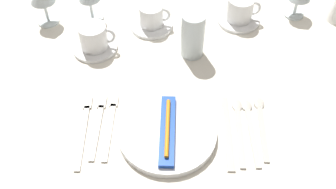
{
  "coord_description": "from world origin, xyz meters",
  "views": [
    {
      "loc": [
        -0.02,
        -0.83,
        1.54
      ],
      "look_at": [
        -0.03,
        -0.13,
        0.76
      ],
      "focal_mm": 42.45,
      "sensor_mm": 36.0,
      "label": 1
    }
  ],
  "objects_px": {
    "coffee_cup_left": "(152,16)",
    "coffee_cup_right": "(241,9)",
    "fork_inner": "(98,124)",
    "dinner_knife": "(228,134)",
    "spoon_tea": "(261,120)",
    "spoon_dessert": "(250,123)",
    "spoon_soup": "(239,123)",
    "fork_salad": "(84,128)",
    "toothbrush_package": "(167,129)",
    "coffee_cup_far": "(94,37)",
    "dinner_plate": "(167,134)",
    "fork_outer": "(110,123)",
    "drink_tumbler": "(193,35)"
  },
  "relations": [
    {
      "from": "dinner_plate",
      "to": "fork_inner",
      "type": "relative_size",
      "value": 1.18
    },
    {
      "from": "dinner_plate",
      "to": "spoon_dessert",
      "type": "relative_size",
      "value": 1.14
    },
    {
      "from": "spoon_soup",
      "to": "drink_tumbler",
      "type": "height_order",
      "value": "drink_tumbler"
    },
    {
      "from": "toothbrush_package",
      "to": "fork_salad",
      "type": "bearing_deg",
      "value": 174.72
    },
    {
      "from": "coffee_cup_left",
      "to": "coffee_cup_right",
      "type": "bearing_deg",
      "value": 6.65
    },
    {
      "from": "spoon_soup",
      "to": "spoon_tea",
      "type": "relative_size",
      "value": 1.05
    },
    {
      "from": "coffee_cup_right",
      "to": "fork_outer",
      "type": "bearing_deg",
      "value": -130.99
    },
    {
      "from": "spoon_tea",
      "to": "coffee_cup_far",
      "type": "xyz_separation_m",
      "value": [
        -0.46,
        0.27,
        0.04
      ]
    },
    {
      "from": "spoon_tea",
      "to": "spoon_dessert",
      "type": "bearing_deg",
      "value": -158.88
    },
    {
      "from": "fork_salad",
      "to": "coffee_cup_far",
      "type": "xyz_separation_m",
      "value": [
        -0.01,
        0.3,
        0.04
      ]
    },
    {
      "from": "coffee_cup_right",
      "to": "fork_salad",
      "type": "bearing_deg",
      "value": -134.54
    },
    {
      "from": "fork_inner",
      "to": "fork_salad",
      "type": "relative_size",
      "value": 0.89
    },
    {
      "from": "dinner_plate",
      "to": "dinner_knife",
      "type": "bearing_deg",
      "value": 2.14
    },
    {
      "from": "fork_inner",
      "to": "dinner_knife",
      "type": "xyz_separation_m",
      "value": [
        0.33,
        -0.03,
        0.0
      ]
    },
    {
      "from": "spoon_soup",
      "to": "drink_tumbler",
      "type": "relative_size",
      "value": 1.55
    },
    {
      "from": "coffee_cup_far",
      "to": "coffee_cup_right",
      "type": "bearing_deg",
      "value": 17.54
    },
    {
      "from": "dinner_plate",
      "to": "fork_outer",
      "type": "distance_m",
      "value": 0.15
    },
    {
      "from": "coffee_cup_left",
      "to": "coffee_cup_far",
      "type": "height_order",
      "value": "coffee_cup_far"
    },
    {
      "from": "fork_inner",
      "to": "dinner_knife",
      "type": "relative_size",
      "value": 0.9
    },
    {
      "from": "spoon_dessert",
      "to": "coffee_cup_left",
      "type": "height_order",
      "value": "coffee_cup_left"
    },
    {
      "from": "fork_salad",
      "to": "dinner_knife",
      "type": "relative_size",
      "value": 1.01
    },
    {
      "from": "fork_salad",
      "to": "spoon_tea",
      "type": "bearing_deg",
      "value": 4.02
    },
    {
      "from": "fork_outer",
      "to": "dinner_knife",
      "type": "bearing_deg",
      "value": -5.88
    },
    {
      "from": "toothbrush_package",
      "to": "dinner_knife",
      "type": "bearing_deg",
      "value": 2.14
    },
    {
      "from": "fork_outer",
      "to": "spoon_dessert",
      "type": "height_order",
      "value": "spoon_dessert"
    },
    {
      "from": "toothbrush_package",
      "to": "drink_tumbler",
      "type": "xyz_separation_m",
      "value": [
        0.07,
        0.31,
        0.04
      ]
    },
    {
      "from": "dinner_knife",
      "to": "coffee_cup_far",
      "type": "height_order",
      "value": "coffee_cup_far"
    },
    {
      "from": "coffee_cup_left",
      "to": "coffee_cup_right",
      "type": "height_order",
      "value": "coffee_cup_right"
    },
    {
      "from": "spoon_tea",
      "to": "spoon_soup",
      "type": "bearing_deg",
      "value": -168.61
    },
    {
      "from": "spoon_soup",
      "to": "coffee_cup_right",
      "type": "xyz_separation_m",
      "value": [
        0.05,
        0.42,
        0.04
      ]
    },
    {
      "from": "fork_outer",
      "to": "spoon_dessert",
      "type": "distance_m",
      "value": 0.35
    },
    {
      "from": "fork_outer",
      "to": "coffee_cup_right",
      "type": "height_order",
      "value": "coffee_cup_right"
    },
    {
      "from": "toothbrush_package",
      "to": "dinner_knife",
      "type": "xyz_separation_m",
      "value": [
        0.15,
        0.01,
        -0.02
      ]
    },
    {
      "from": "fork_outer",
      "to": "spoon_soup",
      "type": "height_order",
      "value": "spoon_soup"
    },
    {
      "from": "coffee_cup_right",
      "to": "fork_inner",
      "type": "bearing_deg",
      "value": -133.17
    },
    {
      "from": "fork_inner",
      "to": "drink_tumbler",
      "type": "distance_m",
      "value": 0.37
    },
    {
      "from": "dinner_knife",
      "to": "spoon_soup",
      "type": "distance_m",
      "value": 0.05
    },
    {
      "from": "fork_outer",
      "to": "coffee_cup_right",
      "type": "xyz_separation_m",
      "value": [
        0.37,
        0.43,
        0.04
      ]
    },
    {
      "from": "fork_outer",
      "to": "spoon_soup",
      "type": "bearing_deg",
      "value": 0.59
    },
    {
      "from": "spoon_soup",
      "to": "spoon_dessert",
      "type": "height_order",
      "value": "same"
    },
    {
      "from": "dinner_plate",
      "to": "spoon_dessert",
      "type": "distance_m",
      "value": 0.21
    },
    {
      "from": "toothbrush_package",
      "to": "coffee_cup_far",
      "type": "height_order",
      "value": "coffee_cup_far"
    },
    {
      "from": "coffee_cup_right",
      "to": "spoon_tea",
      "type": "bearing_deg",
      "value": -88.24
    },
    {
      "from": "dinner_knife",
      "to": "fork_outer",
      "type": "bearing_deg",
      "value": 174.12
    },
    {
      "from": "toothbrush_package",
      "to": "fork_inner",
      "type": "bearing_deg",
      "value": 169.07
    },
    {
      "from": "toothbrush_package",
      "to": "coffee_cup_right",
      "type": "xyz_separation_m",
      "value": [
        0.23,
        0.46,
        0.02
      ]
    },
    {
      "from": "spoon_tea",
      "to": "coffee_cup_far",
      "type": "distance_m",
      "value": 0.54
    },
    {
      "from": "toothbrush_package",
      "to": "coffee_cup_far",
      "type": "distance_m",
      "value": 0.39
    },
    {
      "from": "coffee_cup_left",
      "to": "coffee_cup_far",
      "type": "relative_size",
      "value": 0.91
    },
    {
      "from": "coffee_cup_far",
      "to": "drink_tumbler",
      "type": "relative_size",
      "value": 0.78
    }
  ]
}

